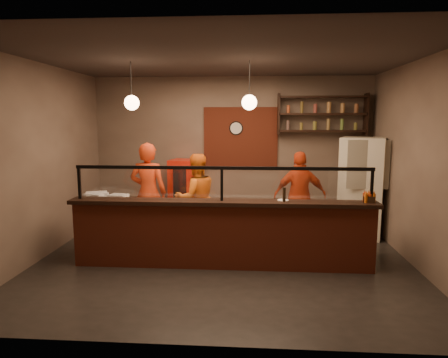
# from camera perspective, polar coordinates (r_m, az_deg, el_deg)

# --- Properties ---
(floor) EXTENTS (6.00, 6.00, 0.00)m
(floor) POSITION_cam_1_polar(r_m,az_deg,el_deg) (6.65, -0.10, -11.56)
(floor) COLOR black
(floor) RESTS_ON ground
(ceiling) EXTENTS (6.00, 6.00, 0.00)m
(ceiling) POSITION_cam_1_polar(r_m,az_deg,el_deg) (6.32, -0.11, 16.84)
(ceiling) COLOR #372E2A
(ceiling) RESTS_ON wall_back
(wall_back) EXTENTS (6.00, 0.00, 6.00)m
(wall_back) POSITION_cam_1_polar(r_m,az_deg,el_deg) (8.78, 1.09, 4.01)
(wall_back) COLOR #786658
(wall_back) RESTS_ON floor
(wall_left) EXTENTS (0.00, 5.00, 5.00)m
(wall_left) POSITION_cam_1_polar(r_m,az_deg,el_deg) (7.16, -24.82, 2.24)
(wall_left) COLOR #786658
(wall_left) RESTS_ON floor
(wall_right) EXTENTS (0.00, 5.00, 5.00)m
(wall_right) POSITION_cam_1_polar(r_m,az_deg,el_deg) (6.77, 26.14, 1.85)
(wall_right) COLOR #786658
(wall_right) RESTS_ON floor
(wall_front) EXTENTS (6.00, 0.00, 6.00)m
(wall_front) POSITION_cam_1_polar(r_m,az_deg,el_deg) (3.82, -2.83, -1.72)
(wall_front) COLOR #786658
(wall_front) RESTS_ON floor
(brick_patch) EXTENTS (1.60, 0.04, 1.30)m
(brick_patch) POSITION_cam_1_polar(r_m,az_deg,el_deg) (8.72, 2.40, 5.95)
(brick_patch) COLOR maroon
(brick_patch) RESTS_ON wall_back
(service_counter) EXTENTS (4.60, 0.25, 1.00)m
(service_counter) POSITION_cam_1_polar(r_m,az_deg,el_deg) (6.21, -0.30, -8.17)
(service_counter) COLOR maroon
(service_counter) RESTS_ON floor
(counter_ledge) EXTENTS (4.70, 0.37, 0.06)m
(counter_ledge) POSITION_cam_1_polar(r_m,az_deg,el_deg) (6.08, -0.31, -3.38)
(counter_ledge) COLOR black
(counter_ledge) RESTS_ON service_counter
(worktop_cabinet) EXTENTS (4.60, 0.75, 0.85)m
(worktop_cabinet) POSITION_cam_1_polar(r_m,az_deg,el_deg) (6.71, 0.02, -7.57)
(worktop_cabinet) COLOR gray
(worktop_cabinet) RESTS_ON floor
(worktop) EXTENTS (4.60, 0.75, 0.05)m
(worktop) POSITION_cam_1_polar(r_m,az_deg,el_deg) (6.60, 0.02, -3.81)
(worktop) COLOR silver
(worktop) RESTS_ON worktop_cabinet
(sneeze_guard) EXTENTS (4.50, 0.05, 0.52)m
(sneeze_guard) POSITION_cam_1_polar(r_m,az_deg,el_deg) (6.02, -0.31, -0.21)
(sneeze_guard) COLOR white
(sneeze_guard) RESTS_ON counter_ledge
(wall_shelving) EXTENTS (1.84, 0.28, 0.85)m
(wall_shelving) POSITION_cam_1_polar(r_m,az_deg,el_deg) (8.68, 13.82, 9.01)
(wall_shelving) COLOR black
(wall_shelving) RESTS_ON wall_back
(wall_clock) EXTENTS (0.30, 0.04, 0.30)m
(wall_clock) POSITION_cam_1_polar(r_m,az_deg,el_deg) (8.71, 1.74, 7.27)
(wall_clock) COLOR black
(wall_clock) RESTS_ON wall_back
(pendant_left) EXTENTS (0.24, 0.24, 0.77)m
(pendant_left) POSITION_cam_1_polar(r_m,az_deg,el_deg) (6.73, -13.04, 10.58)
(pendant_left) COLOR black
(pendant_left) RESTS_ON ceiling
(pendant_right) EXTENTS (0.24, 0.24, 0.77)m
(pendant_right) POSITION_cam_1_polar(r_m,az_deg,el_deg) (6.44, 3.64, 10.88)
(pendant_right) COLOR black
(pendant_right) RESTS_ON ceiling
(cook_left) EXTENTS (0.71, 0.49, 1.87)m
(cook_left) POSITION_cam_1_polar(r_m,az_deg,el_deg) (7.56, -10.76, -1.94)
(cook_left) COLOR red
(cook_left) RESTS_ON floor
(cook_mid) EXTENTS (1.00, 0.91, 1.66)m
(cook_mid) POSITION_cam_1_polar(r_m,az_deg,el_deg) (7.46, -4.01, -2.75)
(cook_mid) COLOR orange
(cook_mid) RESTS_ON floor
(cook_right) EXTENTS (1.01, 0.46, 1.69)m
(cook_right) POSITION_cam_1_polar(r_m,az_deg,el_deg) (7.73, 10.80, -2.38)
(cook_right) COLOR red
(cook_right) RESTS_ON floor
(fridge) EXTENTS (1.02, 0.99, 1.94)m
(fridge) POSITION_cam_1_polar(r_m,az_deg,el_deg) (8.27, 19.04, -1.10)
(fridge) COLOR beige
(fridge) RESTS_ON floor
(red_cooler) EXTENTS (0.70, 0.66, 1.44)m
(red_cooler) POSITION_cam_1_polar(r_m,az_deg,el_deg) (8.65, -5.47, -1.98)
(red_cooler) COLOR red
(red_cooler) RESTS_ON floor
(pizza_dough) EXTENTS (0.50, 0.50, 0.01)m
(pizza_dough) POSITION_cam_1_polar(r_m,az_deg,el_deg) (6.51, 5.87, -3.76)
(pizza_dough) COLOR white
(pizza_dough) RESTS_ON worktop
(prep_tub_a) EXTENTS (0.32, 0.28, 0.14)m
(prep_tub_a) POSITION_cam_1_polar(r_m,az_deg,el_deg) (6.90, -14.85, -2.74)
(prep_tub_a) COLOR silver
(prep_tub_a) RESTS_ON worktop
(prep_tub_b) EXTENTS (0.42, 0.38, 0.17)m
(prep_tub_b) POSITION_cam_1_polar(r_m,az_deg,el_deg) (7.05, -17.71, -2.51)
(prep_tub_b) COLOR white
(prep_tub_b) RESTS_ON worktop
(prep_tub_c) EXTENTS (0.39, 0.34, 0.16)m
(prep_tub_c) POSITION_cam_1_polar(r_m,az_deg,el_deg) (7.02, -17.82, -2.60)
(prep_tub_c) COLOR silver
(prep_tub_c) RESTS_ON worktop
(rolling_pin) EXTENTS (0.33, 0.09, 0.06)m
(rolling_pin) POSITION_cam_1_polar(r_m,az_deg,el_deg) (6.96, -14.39, -2.99)
(rolling_pin) COLOR yellow
(rolling_pin) RESTS_ON worktop
(condiment_caddy) EXTENTS (0.20, 0.17, 0.09)m
(condiment_caddy) POSITION_cam_1_polar(r_m,az_deg,el_deg) (6.33, 20.02, -2.71)
(condiment_caddy) COLOR black
(condiment_caddy) RESTS_ON counter_ledge
(pepper_mill) EXTENTS (0.06, 0.06, 0.21)m
(pepper_mill) POSITION_cam_1_polar(r_m,az_deg,el_deg) (6.06, 8.59, -2.21)
(pepper_mill) COLOR black
(pepper_mill) RESTS_ON counter_ledge
(small_plate) EXTENTS (0.17, 0.17, 0.01)m
(small_plate) POSITION_cam_1_polar(r_m,az_deg,el_deg) (6.14, 8.42, -3.02)
(small_plate) COLOR white
(small_plate) RESTS_ON counter_ledge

